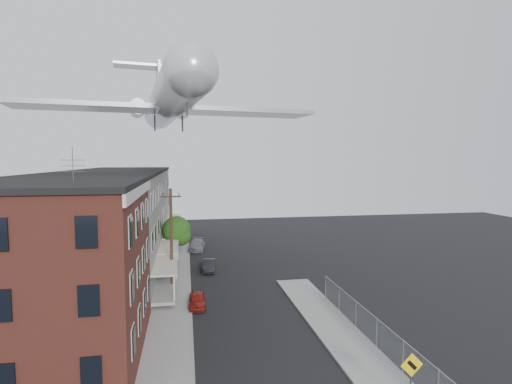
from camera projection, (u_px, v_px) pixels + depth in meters
sidewalk_left at (175, 271)px, 40.76m from camera, size 3.00×62.00×0.12m
sidewalk_right at (347, 342)px, 25.01m from camera, size 3.00×26.00×0.12m
curb_left at (189, 271)px, 41.01m from camera, size 0.15×62.00×0.14m
curb_right at (325, 344)px, 24.75m from camera, size 0.15×26.00×0.14m
corner_building at (49, 271)px, 22.53m from camera, size 10.31×12.30×12.15m
row_house_a at (89, 239)px, 31.87m from camera, size 11.98×7.00×10.30m
row_house_b at (106, 225)px, 38.74m from camera, size 11.98×7.00×10.30m
row_house_c at (118, 215)px, 45.61m from camera, size 11.98×7.00×10.30m
row_house_d at (127, 208)px, 52.48m from camera, size 11.98×7.00×10.30m
row_house_e at (134, 202)px, 59.35m from camera, size 11.98×7.00×10.30m
chainlink_fence at (377, 332)px, 24.21m from camera, size 0.06×18.06×1.90m
warning_sign at (411, 373)px, 17.98m from camera, size 1.10×0.11×2.80m
utility_pole at (171, 238)px, 34.48m from camera, size 1.80×0.26×9.00m
street_tree at (178, 232)px, 44.38m from camera, size 3.22×3.20×5.20m
car_near at (197, 300)px, 31.12m from camera, size 1.39×3.25×1.09m
car_mid at (209, 265)px, 41.16m from camera, size 1.52×3.62×1.16m
car_far at (197, 245)px, 50.62m from camera, size 2.35×4.69×1.31m
airplane at (169, 100)px, 39.28m from camera, size 27.57×31.49×9.06m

